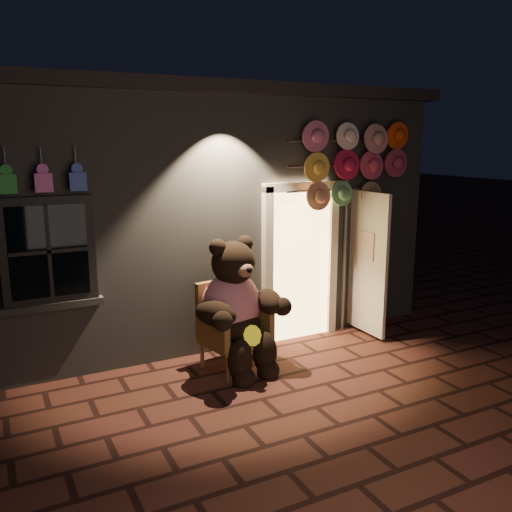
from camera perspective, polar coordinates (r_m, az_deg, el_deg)
ground at (r=6.06m, az=0.69°, el=-14.82°), size 60.00×60.00×0.00m
shop_building at (r=9.17m, az=-11.03°, el=5.62°), size 7.30×5.95×3.51m
wicker_armchair at (r=6.67m, az=-2.68°, el=-7.27°), size 0.83×0.78×1.06m
teddy_bear at (r=6.48m, az=-2.08°, el=-5.53°), size 1.21×1.03×1.69m
hat_rack at (r=7.61m, az=10.32°, el=9.41°), size 1.93×0.22×2.97m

